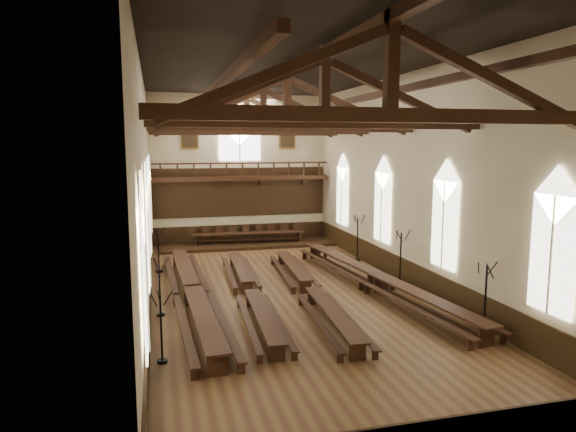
{
  "coord_description": "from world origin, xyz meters",
  "views": [
    {
      "loc": [
        -5.55,
        -21.6,
        6.72
      ],
      "look_at": [
        0.42,
        1.5,
        3.35
      ],
      "focal_mm": 32.0,
      "sensor_mm": 36.0,
      "label": 1
    }
  ],
  "objects_px": {
    "refectory_row_b": "(250,289)",
    "dais": "(248,244)",
    "refectory_row_a": "(192,290)",
    "candelabrum_right_near": "(485,313)",
    "candelabrum_left_near": "(162,341)",
    "candelabrum_left_mid": "(160,298)",
    "refectory_row_d": "(376,278)",
    "candelabrum_right_mid": "(400,269)",
    "high_table": "(248,234)",
    "candelabrum_right_far": "(357,247)",
    "refectory_row_c": "(310,288)",
    "candelabrum_left_far": "(159,259)"
  },
  "relations": [
    {
      "from": "refectory_row_b",
      "to": "dais",
      "type": "distance_m",
      "value": 11.96
    },
    {
      "from": "refectory_row_a",
      "to": "candelabrum_right_near",
      "type": "xyz_separation_m",
      "value": [
        9.77,
        -6.15,
        0.2
      ]
    },
    {
      "from": "candelabrum_left_near",
      "to": "candelabrum_left_mid",
      "type": "bearing_deg",
      "value": 90.0
    },
    {
      "from": "candelabrum_left_near",
      "to": "refectory_row_d",
      "type": "bearing_deg",
      "value": 30.24
    },
    {
      "from": "candelabrum_right_mid",
      "to": "high_table",
      "type": "bearing_deg",
      "value": 115.09
    },
    {
      "from": "refectory_row_a",
      "to": "refectory_row_d",
      "type": "xyz_separation_m",
      "value": [
        8.36,
        -0.09,
        -0.0
      ]
    },
    {
      "from": "refectory_row_d",
      "to": "refectory_row_a",
      "type": "bearing_deg",
      "value": 179.37
    },
    {
      "from": "high_table",
      "to": "candelabrum_left_mid",
      "type": "height_order",
      "value": "candelabrum_left_mid"
    },
    {
      "from": "candelabrum_right_near",
      "to": "candelabrum_right_far",
      "type": "height_order",
      "value": "candelabrum_right_far"
    },
    {
      "from": "candelabrum_right_far",
      "to": "high_table",
      "type": "bearing_deg",
      "value": 131.62
    },
    {
      "from": "refectory_row_c",
      "to": "refectory_row_d",
      "type": "xyz_separation_m",
      "value": [
        3.34,
        0.48,
        0.09
      ]
    },
    {
      "from": "candelabrum_right_near",
      "to": "candelabrum_right_mid",
      "type": "xyz_separation_m",
      "value": [
        -0.0,
        6.49,
        0.03
      ]
    },
    {
      "from": "dais",
      "to": "candelabrum_right_far",
      "type": "relative_size",
      "value": 4.23
    },
    {
      "from": "candelabrum_left_mid",
      "to": "high_table",
      "type": "bearing_deg",
      "value": 65.87
    },
    {
      "from": "dais",
      "to": "candelabrum_right_mid",
      "type": "relative_size",
      "value": 4.19
    },
    {
      "from": "refectory_row_d",
      "to": "candelabrum_right_mid",
      "type": "bearing_deg",
      "value": 17.17
    },
    {
      "from": "refectory_row_b",
      "to": "candelabrum_left_mid",
      "type": "relative_size",
      "value": 5.81
    },
    {
      "from": "refectory_row_d",
      "to": "candelabrum_right_near",
      "type": "bearing_deg",
      "value": -76.92
    },
    {
      "from": "refectory_row_b",
      "to": "high_table",
      "type": "xyz_separation_m",
      "value": [
        2.0,
        11.78,
        0.3
      ]
    },
    {
      "from": "high_table",
      "to": "candelabrum_left_near",
      "type": "relative_size",
      "value": 3.26
    },
    {
      "from": "high_table",
      "to": "candelabrum_right_far",
      "type": "bearing_deg",
      "value": -48.38
    },
    {
      "from": "dais",
      "to": "candelabrum_right_near",
      "type": "height_order",
      "value": "candelabrum_right_near"
    },
    {
      "from": "high_table",
      "to": "candelabrum_right_near",
      "type": "height_order",
      "value": "candelabrum_right_near"
    },
    {
      "from": "dais",
      "to": "candelabrum_right_near",
      "type": "distance_m",
      "value": 18.62
    },
    {
      "from": "refectory_row_b",
      "to": "candelabrum_right_mid",
      "type": "relative_size",
      "value": 5.01
    },
    {
      "from": "candelabrum_left_far",
      "to": "candelabrum_right_far",
      "type": "distance_m",
      "value": 11.1
    },
    {
      "from": "refectory_row_c",
      "to": "high_table",
      "type": "relative_size",
      "value": 1.86
    },
    {
      "from": "refectory_row_a",
      "to": "candelabrum_right_far",
      "type": "relative_size",
      "value": 5.58
    },
    {
      "from": "refectory_row_b",
      "to": "refectory_row_d",
      "type": "bearing_deg",
      "value": 0.04
    },
    {
      "from": "candelabrum_left_far",
      "to": "high_table",
      "type": "bearing_deg",
      "value": 45.08
    },
    {
      "from": "candelabrum_left_mid",
      "to": "refectory_row_c",
      "type": "bearing_deg",
      "value": 5.94
    },
    {
      "from": "refectory_row_b",
      "to": "candelabrum_right_far",
      "type": "xyz_separation_m",
      "value": [
        7.31,
        5.8,
        0.34
      ]
    },
    {
      "from": "high_table",
      "to": "candelabrum_left_mid",
      "type": "relative_size",
      "value": 3.18
    },
    {
      "from": "refectory_row_b",
      "to": "refectory_row_c",
      "type": "bearing_deg",
      "value": -10.63
    },
    {
      "from": "candelabrum_left_far",
      "to": "candelabrum_right_near",
      "type": "xyz_separation_m",
      "value": [
        11.1,
        -12.03,
        0.06
      ]
    },
    {
      "from": "refectory_row_d",
      "to": "dais",
      "type": "distance_m",
      "value": 12.42
    },
    {
      "from": "candelabrum_left_near",
      "to": "candelabrum_right_mid",
      "type": "height_order",
      "value": "candelabrum_right_mid"
    },
    {
      "from": "candelabrum_right_near",
      "to": "refectory_row_d",
      "type": "bearing_deg",
      "value": 103.08
    },
    {
      "from": "candelabrum_right_near",
      "to": "high_table",
      "type": "bearing_deg",
      "value": 106.58
    },
    {
      "from": "refectory_row_a",
      "to": "high_table",
      "type": "height_order",
      "value": "high_table"
    },
    {
      "from": "dais",
      "to": "candelabrum_right_near",
      "type": "xyz_separation_m",
      "value": [
        5.31,
        -17.84,
        0.7
      ]
    },
    {
      "from": "refectory_row_c",
      "to": "high_table",
      "type": "distance_m",
      "value": 12.28
    },
    {
      "from": "refectory_row_c",
      "to": "candelabrum_left_near",
      "type": "distance_m",
      "value": 8.19
    },
    {
      "from": "candelabrum_right_mid",
      "to": "candelabrum_left_near",
      "type": "bearing_deg",
      "value": -151.27
    },
    {
      "from": "refectory_row_b",
      "to": "candelabrum_left_far",
      "type": "height_order",
      "value": "candelabrum_left_far"
    },
    {
      "from": "dais",
      "to": "candelabrum_right_near",
      "type": "relative_size",
      "value": 4.34
    },
    {
      "from": "refectory_row_b",
      "to": "candelabrum_left_mid",
      "type": "distance_m",
      "value": 3.97
    },
    {
      "from": "candelabrum_left_near",
      "to": "candelabrum_right_far",
      "type": "bearing_deg",
      "value": 45.89
    },
    {
      "from": "candelabrum_right_far",
      "to": "refectory_row_b",
      "type": "bearing_deg",
      "value": -141.55
    },
    {
      "from": "candelabrum_left_near",
      "to": "candelabrum_left_mid",
      "type": "distance_m",
      "value": 4.5
    }
  ]
}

